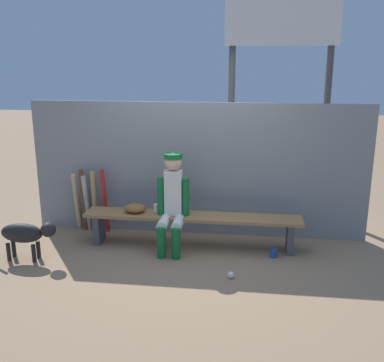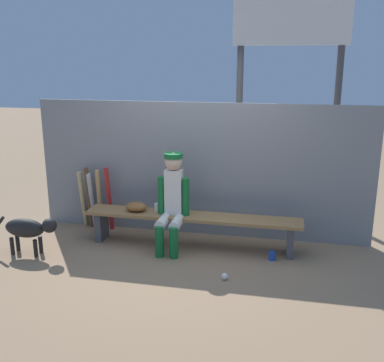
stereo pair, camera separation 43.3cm
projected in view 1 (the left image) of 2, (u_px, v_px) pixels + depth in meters
name	position (u px, v px, depth m)	size (l,w,h in m)	color
ground_plane	(192.00, 246.00, 5.85)	(30.00, 30.00, 0.00)	#937556
chainlink_fence	(197.00, 170.00, 6.08)	(4.55, 0.03, 1.82)	gray
dugout_bench	(192.00, 221.00, 5.76)	(2.78, 0.36, 0.43)	olive
player_seated	(172.00, 200.00, 5.61)	(0.41, 0.55, 1.23)	silver
baseball_glove	(135.00, 208.00, 5.81)	(0.28, 0.20, 0.12)	brown
bat_aluminum_red	(105.00, 201.00, 6.21)	(0.06, 0.06, 0.92)	#B22323
bat_wood_tan	(95.00, 201.00, 6.26)	(0.06, 0.06, 0.88)	tan
bat_aluminum_silver	(86.00, 203.00, 6.29)	(0.06, 0.06, 0.82)	#B7B7BC
bat_wood_dark	(84.00, 200.00, 6.28)	(0.06, 0.06, 0.90)	brown
bat_wood_natural	(77.00, 202.00, 6.32)	(0.06, 0.06, 0.84)	tan
baseball	(231.00, 275.00, 5.00)	(0.07, 0.07, 0.07)	white
cup_on_ground	(273.00, 253.00, 5.52)	(0.08, 0.08, 0.11)	#1E47AD
cup_on_bench	(156.00, 208.00, 5.82)	(0.08, 0.08, 0.11)	silver
scoreboard	(285.00, 46.00, 6.51)	(1.92, 0.27, 3.67)	#3F3F42
dog	(26.00, 234.00, 5.39)	(0.84, 0.20, 0.49)	black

